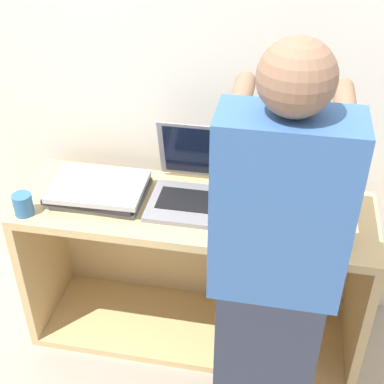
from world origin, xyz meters
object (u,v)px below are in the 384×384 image
Objects in this scene: laptop_open at (198,187)px; mug at (23,204)px; person at (273,277)px; laptop_stack_left at (99,189)px; laptop_stack_right at (299,211)px.

laptop_open is 0.69m from mug.
laptop_open is 0.58m from person.
person is 1.02m from mug.
laptop_open is 0.95× the size of laptop_stack_left.
person reaches higher than laptop_stack_right.
laptop_open is at bearing 124.68° from person.
laptop_open is 4.22× the size of mug.
laptop_stack_left is 0.25× the size of person.
laptop_stack_right is at bearing 80.24° from person.
laptop_open is at bearing 8.02° from laptop_stack_left.
person is at bearing -99.76° from laptop_stack_right.
laptop_stack_right is (0.81, 0.00, 0.00)m from laptop_stack_left.
mug is at bearing -170.67° from laptop_stack_right.
mug is at bearing -145.38° from laptop_stack_left.
laptop_stack_left is 0.81m from laptop_stack_right.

